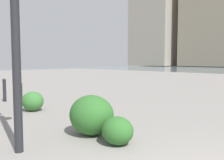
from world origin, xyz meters
TOP-DOWN VIEW (x-y plane):
  - building_highrise at (42.17, -61.02)m, footprint 13.03×13.99m
  - bollard_near at (7.34, -1.14)m, footprint 0.13×0.13m
  - bollard_mid at (8.73, -1.17)m, footprint 0.13×0.13m
  - shrub_low at (2.50, -0.73)m, footprint 0.61×0.55m
  - shrub_round at (6.40, -1.09)m, footprint 0.70×0.63m
  - shrub_wide at (3.30, -0.79)m, footprint 0.97×0.87m

SIDE VIEW (x-z plane):
  - shrub_low at x=2.50m, z-range 0.00..0.52m
  - shrub_round at x=6.40m, z-range 0.00..0.59m
  - shrub_wide at x=3.30m, z-range 0.00..0.82m
  - bollard_near at x=7.34m, z-range 0.02..0.83m
  - bollard_mid at x=8.73m, z-range 0.02..0.88m
  - building_highrise at x=42.17m, z-range -1.03..21.48m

